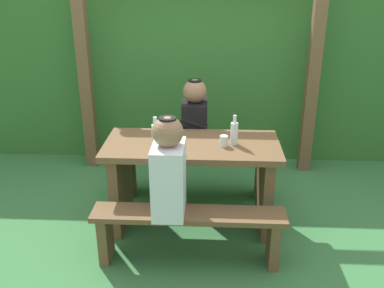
% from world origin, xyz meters
% --- Properties ---
extents(ground_plane, '(12.00, 12.00, 0.00)m').
position_xyz_m(ground_plane, '(0.00, 0.00, 0.00)').
color(ground_plane, '#3A7741').
extents(hedge_backdrop, '(6.40, 0.72, 1.76)m').
position_xyz_m(hedge_backdrop, '(0.00, 1.74, 0.88)').
color(hedge_backdrop, '#336C2D').
rests_on(hedge_backdrop, ground_plane).
extents(pergola_post_left, '(0.12, 0.12, 1.91)m').
position_xyz_m(pergola_post_left, '(-1.16, 1.14, 0.95)').
color(pergola_post_left, brown).
rests_on(pergola_post_left, ground_plane).
extents(pergola_post_right, '(0.12, 0.12, 1.91)m').
position_xyz_m(pergola_post_right, '(1.16, 1.14, 0.95)').
color(pergola_post_right, brown).
rests_on(pergola_post_right, ground_plane).
extents(picnic_table, '(1.40, 0.64, 0.75)m').
position_xyz_m(picnic_table, '(0.00, 0.00, 0.51)').
color(picnic_table, brown).
rests_on(picnic_table, ground_plane).
extents(bench_near, '(1.40, 0.24, 0.42)m').
position_xyz_m(bench_near, '(0.00, -0.51, 0.30)').
color(bench_near, brown).
rests_on(bench_near, ground_plane).
extents(bench_far, '(1.40, 0.24, 0.42)m').
position_xyz_m(bench_far, '(0.00, 0.51, 0.30)').
color(bench_far, brown).
rests_on(bench_far, ground_plane).
extents(person_white_shirt, '(0.25, 0.35, 0.72)m').
position_xyz_m(person_white_shirt, '(-0.14, -0.50, 0.75)').
color(person_white_shirt, silver).
rests_on(person_white_shirt, bench_near).
extents(person_black_coat, '(0.25, 0.35, 0.72)m').
position_xyz_m(person_black_coat, '(-0.00, 0.50, 0.75)').
color(person_black_coat, black).
rests_on(person_black_coat, bench_far).
extents(drinking_glass, '(0.06, 0.06, 0.09)m').
position_xyz_m(drinking_glass, '(0.25, -0.05, 0.79)').
color(drinking_glass, silver).
rests_on(drinking_glass, picnic_table).
extents(bottle_left, '(0.06, 0.06, 0.24)m').
position_xyz_m(bottle_left, '(0.33, -0.01, 0.85)').
color(bottle_left, silver).
rests_on(bottle_left, picnic_table).
extents(bottle_right, '(0.06, 0.06, 0.22)m').
position_xyz_m(bottle_right, '(-0.29, -0.03, 0.84)').
color(bottle_right, silver).
rests_on(bottle_right, picnic_table).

